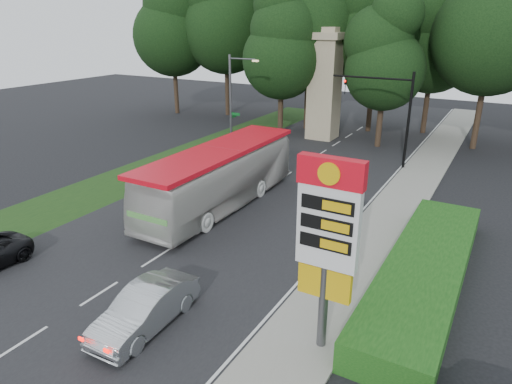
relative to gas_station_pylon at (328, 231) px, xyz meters
The scene contains 20 objects.
ground 10.41m from the gas_station_pylon, 167.77° to the right, with size 120.00×120.00×0.00m, color black.
road_surface 14.30m from the gas_station_pylon, 132.60° to the left, with size 14.00×80.00×0.02m, color black.
sidewalk_right 10.95m from the gas_station_pylon, 94.00° to the left, with size 3.00×80.00×0.12m, color gray.
grass_verge_left 25.01m from the gas_station_pylon, 139.44° to the left, with size 5.00×50.00×0.02m, color #193814.
hedge 7.49m from the gas_station_pylon, 69.05° to the left, with size 3.00×14.00×1.20m, color #144713.
gas_station_pylon is the anchor object (origin of this frame).
traffic_signal_mast 22.29m from the gas_station_pylon, 99.09° to the left, with size 6.10×0.35×7.20m.
streetlight_signs 25.74m from the gas_station_pylon, 128.96° to the left, with size 2.75×0.98×8.00m.
monument 30.17m from the gas_station_pylon, 111.80° to the left, with size 3.00×3.00×10.05m.
tree_far_west 44.43m from the gas_station_pylon, 135.18° to the left, with size 8.96×8.96×17.60m.
tree_west_mid 42.15m from the gas_station_pylon, 127.36° to the left, with size 9.80×9.80×19.25m.
tree_west_near 40.31m from the gas_station_pylon, 118.74° to the left, with size 8.40×8.40×16.50m.
tree_center_left 34.93m from the gas_station_pylon, 114.61° to the left, with size 10.08×10.08×19.80m.
tree_center_right 34.64m from the gas_station_pylon, 103.95° to the left, with size 9.24×9.24×18.15m.
tree_east_near 35.54m from the gas_station_pylon, 95.22° to the left, with size 8.12×8.12×15.95m.
tree_east_mid 31.82m from the gas_station_pylon, 86.68° to the left, with size 9.52×9.52×18.70m.
tree_monument_left 31.28m from the gas_station_pylon, 119.37° to the left, with size 7.28×7.28×14.30m.
tree_monument_right 28.32m from the gas_station_pylon, 101.71° to the left, with size 6.72×6.72×13.20m.
transit_bus 13.80m from the gas_station_pylon, 138.60° to the left, with size 3.03×12.94×3.61m, color silver.
sedan_silver 7.38m from the gas_station_pylon, 160.67° to the right, with size 1.64×4.71×1.55m, color #B4B8BC.
Camera 1 is at (13.62, -10.34, 10.65)m, focal length 32.00 mm.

